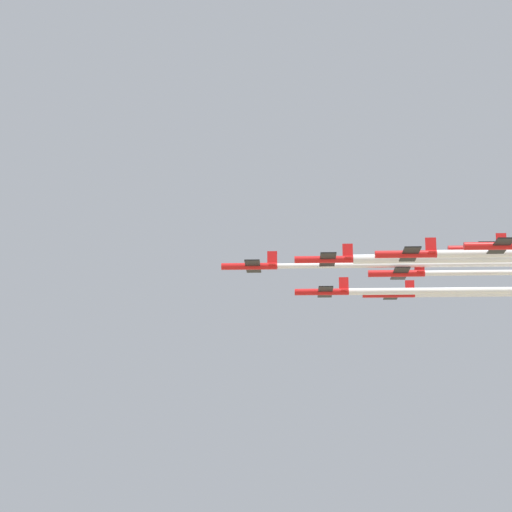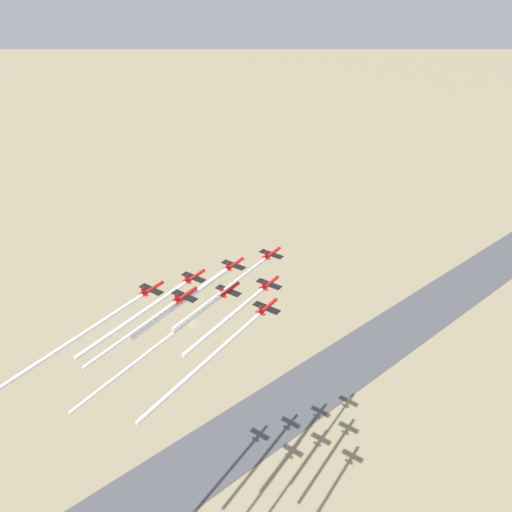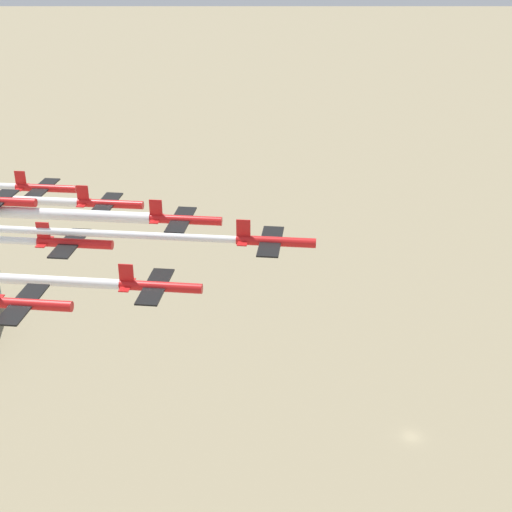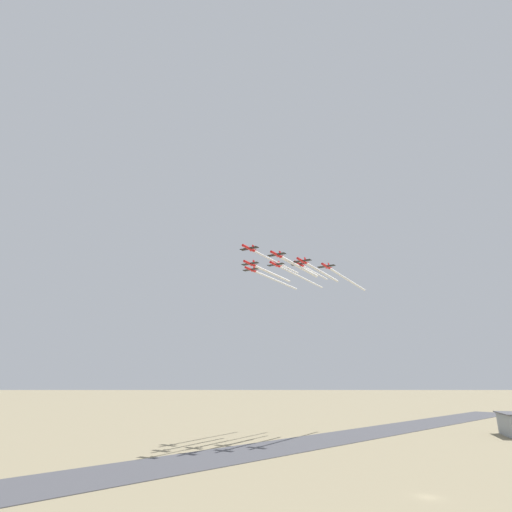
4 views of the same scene
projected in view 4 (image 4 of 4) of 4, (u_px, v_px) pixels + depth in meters
ground_plane at (428, 497)px, 86.25m from camera, size 3000.00×3000.00×0.00m
runway_strip at (247, 452)px, 139.09m from camera, size 284.95×459.90×0.20m
jet_0 at (249, 248)px, 161.71m from camera, size 8.31×8.57×2.88m
jet_1 at (276, 254)px, 167.38m from camera, size 8.31×8.57×2.88m
jet_2 at (250, 263)px, 173.31m from camera, size 8.31×8.57×2.88m
jet_3 at (302, 261)px, 172.97m from camera, size 8.31×8.57×2.88m
jet_4 at (275, 264)px, 179.60m from camera, size 8.31×8.57×2.88m
jet_5 at (251, 269)px, 185.99m from camera, size 8.31×8.57×2.88m
jet_6 at (326, 266)px, 178.65m from camera, size 8.31×8.57×2.88m
jet_7 at (299, 264)px, 186.07m from camera, size 8.31×8.57×2.88m
smoke_trail_0 at (278, 263)px, 182.03m from camera, size 11.70×40.71×0.79m
smoke_trail_1 at (300, 267)px, 186.43m from camera, size 11.42×37.83×1.36m
smoke_trail_2 at (273, 274)px, 190.55m from camera, size 10.00×33.48×1.08m
smoke_trail_3 at (323, 273)px, 192.30m from camera, size 11.35×38.43×1.10m
smoke_trail_4 at (303, 278)px, 203.63m from camera, size 14.08×49.50×0.81m
smoke_trail_5 at (277, 281)px, 207.42m from camera, size 12.58×43.37×0.98m
smoke_trail_6 at (349, 280)px, 204.13m from camera, size 15.19×52.95×1.01m
smoke_trail_7 at (316, 273)px, 201.80m from camera, size 8.79×29.84×0.83m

